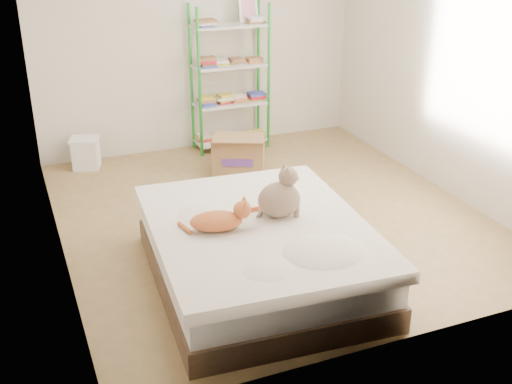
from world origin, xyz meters
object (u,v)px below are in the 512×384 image
orange_cat (216,219)px  grey_cat (279,192)px  white_bin (86,153)px  shelf_unit (230,80)px  bed (259,253)px  cardboard_box (239,155)px

orange_cat → grey_cat: bearing=18.1°
grey_cat → white_bin: bearing=27.8°
shelf_unit → white_bin: (-1.73, -0.03, -0.65)m
orange_cat → bed: bearing=10.7°
cardboard_box → white_bin: size_ratio=1.88×
bed → shelf_unit: shelf_unit is taller
cardboard_box → white_bin: 1.70m
grey_cat → shelf_unit: bearing=-5.7°
shelf_unit → white_bin: bearing=-179.0°
shelf_unit → cardboard_box: bearing=-104.0°
white_bin → cardboard_box: bearing=-25.3°
grey_cat → cardboard_box: grey_cat is taller
bed → white_bin: bed is taller
white_bin → grey_cat: bearing=-69.3°
bed → white_bin: (-0.88, 2.90, -0.07)m
orange_cat → grey_cat: (0.52, 0.04, 0.11)m
orange_cat → shelf_unit: size_ratio=0.26×
bed → grey_cat: bearing=20.3°
orange_cat → cardboard_box: bearing=79.3°
orange_cat → grey_cat: size_ratio=1.14×
cardboard_box → white_bin: bearing=179.2°
shelf_unit → orange_cat: bearing=-111.9°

